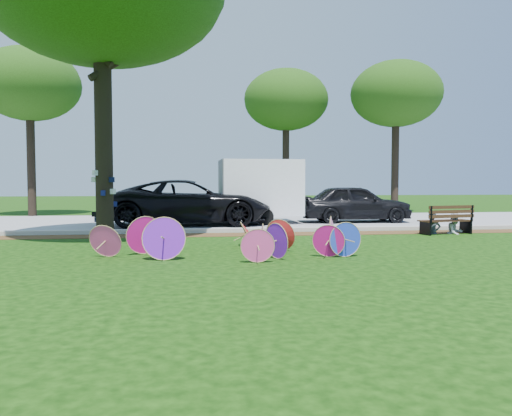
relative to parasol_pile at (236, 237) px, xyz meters
The scene contains 12 objects.
ground 0.67m from the parasol_pile, 79.83° to the right, with size 90.00×90.00×0.00m, color black.
mulch_strip 3.96m from the parasol_pile, 88.56° to the left, with size 90.00×1.00×0.01m, color #472D16.
curb 4.66m from the parasol_pile, 88.77° to the left, with size 90.00×0.30×0.12m, color #B7B5AD.
street 8.80m from the parasol_pile, 89.35° to the left, with size 90.00×8.00×0.01m, color gray.
parasol_pile is the anchor object (origin of this frame).
black_van 7.36m from the parasol_pile, 98.04° to the left, with size 2.63×5.69×1.58m, color black.
dark_pickup 9.39m from the parasol_pile, 56.52° to the left, with size 1.66×4.12×1.41m, color black.
cargo_trailer 8.02m from the parasol_pile, 78.54° to the left, with size 2.88×1.82×2.62m, color white.
park_bench 7.24m from the parasol_pile, 27.78° to the left, with size 1.60×0.61×0.83m, color black, non-canonical shape.
person_left 6.96m from the parasol_pile, 29.49° to the left, with size 0.46×0.30×1.25m, color #38414D.
person_right 7.57m from the parasol_pile, 26.88° to the left, with size 0.58×0.45×1.20m, color #B8B6C0.
bg_trees 14.98m from the parasol_pile, 83.15° to the left, with size 21.33×7.13×7.40m.
Camera 1 is at (-1.00, -9.74, 1.53)m, focal length 35.00 mm.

